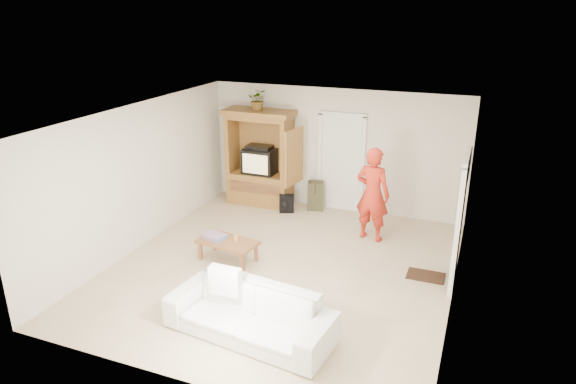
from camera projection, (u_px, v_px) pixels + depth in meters
name	position (u px, v px, depth m)	size (l,w,h in m)	color
floor	(282.00, 268.00, 8.68)	(6.00, 6.00, 0.00)	tan
ceiling	(281.00, 116.00, 7.78)	(6.00, 6.00, 0.00)	white
wall_back	(335.00, 150.00, 10.85)	(5.50, 5.50, 0.00)	silver
wall_front	(179.00, 286.00, 5.61)	(5.50, 5.50, 0.00)	silver
wall_left	(140.00, 176.00, 9.18)	(6.00, 6.00, 0.00)	silver
wall_right	(461.00, 221.00, 7.28)	(6.00, 6.00, 0.00)	silver
armoire	(261.00, 164.00, 11.23)	(1.82, 1.14, 2.10)	olive
door_back	(341.00, 164.00, 10.87)	(0.85, 0.05, 2.04)	white
doorway_right	(460.00, 223.00, 7.91)	(0.05, 0.90, 2.04)	black
framed_picture	(469.00, 164.00, 8.85)	(0.03, 0.60, 0.48)	black
doormat	(426.00, 276.00, 8.41)	(0.60, 0.40, 0.02)	#382316
plant	(258.00, 100.00, 10.73)	(0.40, 0.35, 0.45)	#4C7238
man	(373.00, 194.00, 9.48)	(0.65, 0.43, 1.79)	red
sofa	(250.00, 313.00, 6.82)	(2.28, 0.89, 0.66)	white
coffee_table	(228.00, 243.00, 8.83)	(1.08, 0.70, 0.38)	brown
towel	(214.00, 236.00, 8.89)	(0.38, 0.28, 0.08)	#E34B60
candle	(236.00, 238.00, 8.79)	(0.08, 0.08, 0.10)	tan
backpack_black	(287.00, 204.00, 10.94)	(0.31, 0.18, 0.38)	black
backpack_olive	(315.00, 196.00, 11.07)	(0.33, 0.25, 0.63)	#47442B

